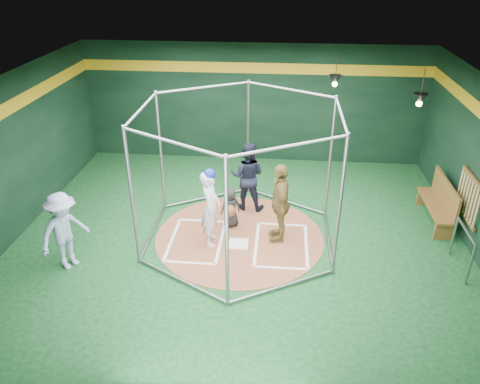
# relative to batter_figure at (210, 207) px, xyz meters

# --- Properties ---
(room_shell) EXTENTS (10.10, 9.10, 3.53)m
(room_shell) POSITION_rel_batter_figure_xyz_m (0.60, 0.28, 0.85)
(room_shell) COLOR #0D3916
(room_shell) RESTS_ON ground
(clay_disc) EXTENTS (3.80, 3.80, 0.01)m
(clay_disc) POSITION_rel_batter_figure_xyz_m (0.60, 0.27, -0.90)
(clay_disc) COLOR #955636
(clay_disc) RESTS_ON ground
(home_plate) EXTENTS (0.43, 0.43, 0.01)m
(home_plate) POSITION_rel_batter_figure_xyz_m (0.60, -0.03, -0.88)
(home_plate) COLOR white
(home_plate) RESTS_ON clay_disc
(batter_box_left) EXTENTS (1.17, 1.77, 0.01)m
(batter_box_left) POSITION_rel_batter_figure_xyz_m (-0.35, 0.02, -0.89)
(batter_box_left) COLOR white
(batter_box_left) RESTS_ON clay_disc
(batter_box_right) EXTENTS (1.17, 1.77, 0.01)m
(batter_box_right) POSITION_rel_batter_figure_xyz_m (1.55, 0.02, -0.89)
(batter_box_right) COLOR white
(batter_box_right) RESTS_ON clay_disc
(batting_cage) EXTENTS (4.05, 4.67, 3.00)m
(batting_cage) POSITION_rel_batter_figure_xyz_m (0.60, 0.27, 0.60)
(batting_cage) COLOR gray
(batting_cage) RESTS_ON ground
(bat_rack) EXTENTS (0.07, 1.25, 0.98)m
(bat_rack) POSITION_rel_batter_figure_xyz_m (5.53, 0.67, 0.15)
(bat_rack) COLOR brown
(bat_rack) RESTS_ON room_shell
(pendant_lamp_near) EXTENTS (0.34, 0.34, 0.90)m
(pendant_lamp_near) POSITION_rel_batter_figure_xyz_m (2.80, 3.87, 1.84)
(pendant_lamp_near) COLOR black
(pendant_lamp_near) RESTS_ON room_shell
(pendant_lamp_far) EXTENTS (0.34, 0.34, 0.90)m
(pendant_lamp_far) POSITION_rel_batter_figure_xyz_m (4.60, 2.27, 1.84)
(pendant_lamp_far) COLOR black
(pendant_lamp_far) RESTS_ON room_shell
(batter_figure) EXTENTS (0.42, 0.63, 1.79)m
(batter_figure) POSITION_rel_batter_figure_xyz_m (0.00, 0.00, 0.00)
(batter_figure) COLOR silver
(batter_figure) RESTS_ON clay_disc
(visitor_leopard) EXTENTS (0.55, 1.10, 1.81)m
(visitor_leopard) POSITION_rel_batter_figure_xyz_m (1.48, 0.31, 0.01)
(visitor_leopard) COLOR #9F8644
(visitor_leopard) RESTS_ON clay_disc
(catcher_figure) EXTENTS (0.55, 0.63, 0.96)m
(catcher_figure) POSITION_rel_batter_figure_xyz_m (0.35, 0.70, -0.40)
(catcher_figure) COLOR black
(catcher_figure) RESTS_ON clay_disc
(umpire) EXTENTS (0.91, 0.75, 1.74)m
(umpire) POSITION_rel_batter_figure_xyz_m (0.67, 1.64, -0.02)
(umpire) COLOR black
(umpire) RESTS_ON clay_disc
(bystander_blue) EXTENTS (1.09, 1.25, 1.67)m
(bystander_blue) POSITION_rel_batter_figure_xyz_m (-2.77, -1.12, -0.07)
(bystander_blue) COLOR #93A6C3
(bystander_blue) RESTS_ON ground
(dugout_bench) EXTENTS (0.42, 1.82, 1.06)m
(dugout_bench) POSITION_rel_batter_figure_xyz_m (5.23, 1.41, -0.36)
(dugout_bench) COLOR brown
(dugout_bench) RESTS_ON ground
(steel_railing) EXTENTS (0.05, 1.07, 0.92)m
(steel_railing) POSITION_rel_batter_figure_xyz_m (5.15, -0.47, -0.29)
(steel_railing) COLOR gray
(steel_railing) RESTS_ON ground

